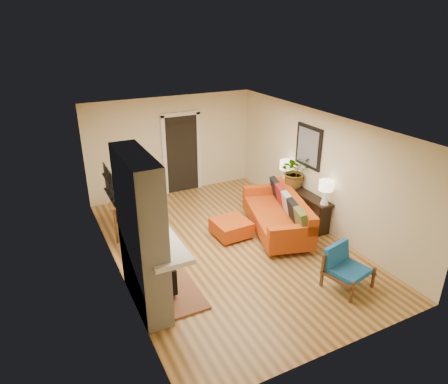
{
  "coord_description": "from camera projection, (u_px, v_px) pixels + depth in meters",
  "views": [
    {
      "loc": [
        -3.33,
        -6.42,
        4.35
      ],
      "look_at": [
        0.0,
        0.2,
        1.15
      ],
      "focal_mm": 32.0,
      "sensor_mm": 36.0,
      "label": 1
    }
  ],
  "objects": [
    {
      "name": "console_table",
      "position": [
        301.0,
        197.0,
        9.24
      ],
      "size": [
        0.34,
        1.85,
        0.72
      ],
      "color": "black",
      "rests_on": "ground"
    },
    {
      "name": "fireplace",
      "position": [
        144.0,
        237.0,
        6.22
      ],
      "size": [
        1.09,
        1.68,
        2.6
      ],
      "color": "white",
      "rests_on": "ground"
    },
    {
      "name": "blue_chair",
      "position": [
        344.0,
        265.0,
        7.0
      ],
      "size": [
        0.84,
        0.82,
        0.74
      ],
      "color": "brown",
      "rests_on": "ground"
    },
    {
      "name": "dining_table",
      "position": [
        132.0,
        204.0,
        8.71
      ],
      "size": [
        1.06,
        1.92,
        1.01
      ],
      "color": "brown",
      "rests_on": "ground"
    },
    {
      "name": "lamp_near",
      "position": [
        326.0,
        189.0,
        8.41
      ],
      "size": [
        0.3,
        0.3,
        0.54
      ],
      "color": "white",
      "rests_on": "console_table"
    },
    {
      "name": "lamp_far",
      "position": [
        286.0,
        168.0,
        9.61
      ],
      "size": [
        0.3,
        0.3,
        0.54
      ],
      "color": "white",
      "rests_on": "console_table"
    },
    {
      "name": "room_shell",
      "position": [
        202.0,
        151.0,
        10.28
      ],
      "size": [
        6.5,
        6.5,
        6.5
      ],
      "color": "tan",
      "rests_on": "ground"
    },
    {
      "name": "sofa",
      "position": [
        280.0,
        214.0,
        8.82
      ],
      "size": [
        1.6,
        2.5,
        0.91
      ],
      "color": "silver",
      "rests_on": "ground"
    },
    {
      "name": "ottoman",
      "position": [
        231.0,
        227.0,
        8.65
      ],
      "size": [
        0.77,
        0.77,
        0.37
      ],
      "color": "silver",
      "rests_on": "ground"
    },
    {
      "name": "houseplant",
      "position": [
        295.0,
        171.0,
        9.27
      ],
      "size": [
        0.85,
        0.78,
        0.8
      ],
      "primitive_type": "imported",
      "rotation": [
        0.0,
        0.0,
        -0.25
      ],
      "color": "#1E5919",
      "rests_on": "console_table"
    }
  ]
}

